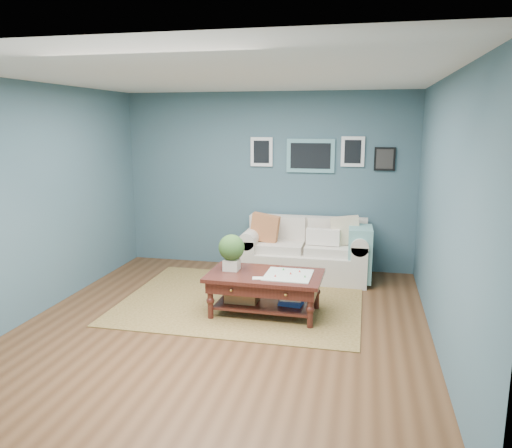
# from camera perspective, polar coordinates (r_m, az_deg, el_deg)

# --- Properties ---
(room_shell) EXTENTS (5.00, 5.02, 2.70)m
(room_shell) POSITION_cam_1_polar(r_m,az_deg,el_deg) (5.38, -3.57, 2.09)
(room_shell) COLOR brown
(room_shell) RESTS_ON ground
(area_rug) EXTENTS (2.99, 2.39, 0.01)m
(area_rug) POSITION_cam_1_polar(r_m,az_deg,el_deg) (6.46, -1.55, -8.70)
(area_rug) COLOR #553F17
(area_rug) RESTS_ON ground
(loveseat) EXTENTS (1.86, 0.84, 0.95)m
(loveseat) POSITION_cam_1_polar(r_m,az_deg,el_deg) (7.35, 6.27, -3.14)
(loveseat) COLOR beige
(loveseat) RESTS_ON ground
(coffee_table) EXTENTS (1.35, 0.80, 0.93)m
(coffee_table) POSITION_cam_1_polar(r_m,az_deg,el_deg) (5.92, 0.37, -6.42)
(coffee_table) COLOR #38150E
(coffee_table) RESTS_ON ground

